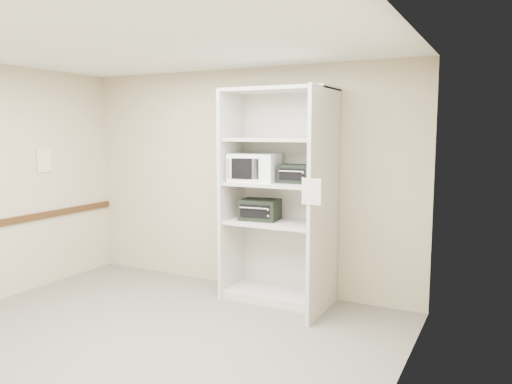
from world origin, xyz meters
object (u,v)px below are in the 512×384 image
at_px(shelving_unit, 282,203).
at_px(toaster_oven_upper, 296,174).
at_px(microwave, 255,168).
at_px(toaster_oven_lower, 260,210).

bearing_deg(shelving_unit, toaster_oven_upper, 12.29).
xyz_separation_m(shelving_unit, microwave, (-0.33, -0.04, 0.40)).
relative_size(microwave, toaster_oven_lower, 1.23).
bearing_deg(microwave, shelving_unit, 0.94).
relative_size(microwave, toaster_oven_upper, 1.49).
height_order(shelving_unit, toaster_oven_upper, shelving_unit).
distance_m(shelving_unit, toaster_oven_lower, 0.30).
height_order(microwave, toaster_oven_upper, microwave).
xyz_separation_m(toaster_oven_upper, toaster_oven_lower, (-0.44, -0.03, -0.43)).
bearing_deg(toaster_oven_upper, shelving_unit, -168.92).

